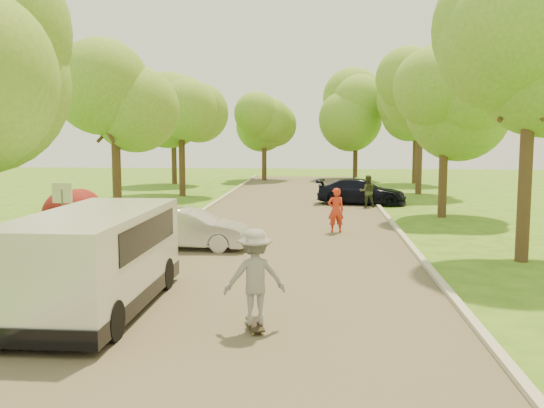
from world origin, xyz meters
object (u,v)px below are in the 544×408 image
(person_olive, at_px, (367,191))
(longboard, at_px, (255,324))
(silver_sedan, at_px, (189,229))
(dark_sedan, at_px, (361,192))
(minivan, at_px, (96,259))
(person_striped, at_px, (336,210))
(street_sign, at_px, (63,205))
(skateboarder, at_px, (255,277))

(person_olive, bearing_deg, longboard, 75.37)
(silver_sedan, height_order, dark_sedan, dark_sedan)
(minivan, distance_m, person_striped, 11.17)
(person_olive, bearing_deg, street_sign, 50.47)
(minivan, bearing_deg, dark_sedan, 71.22)
(skateboarder, distance_m, person_olive, 18.85)
(dark_sedan, bearing_deg, minivan, 167.32)
(minivan, relative_size, person_olive, 3.44)
(person_striped, bearing_deg, longboard, 69.88)
(skateboarder, bearing_deg, longboard, 79.44)
(minivan, height_order, silver_sedan, minivan)
(street_sign, xyz_separation_m, minivan, (2.60, -4.47, -0.52))
(person_striped, distance_m, person_olive, 7.77)
(skateboarder, bearing_deg, person_olive, -114.60)
(dark_sedan, relative_size, longboard, 4.84)
(silver_sedan, distance_m, dark_sedan, 13.69)
(minivan, xyz_separation_m, person_striped, (5.00, 9.99, -0.24))
(street_sign, relative_size, silver_sedan, 0.58)
(skateboarder, height_order, person_olive, skateboarder)
(street_sign, height_order, person_olive, street_sign)
(minivan, height_order, person_striped, minivan)
(skateboarder, distance_m, person_striped, 11.09)
(person_olive, bearing_deg, dark_sedan, -85.51)
(longboard, distance_m, person_olive, 18.86)
(dark_sedan, xyz_separation_m, person_striped, (-1.50, -8.87, 0.16))
(street_sign, xyz_separation_m, silver_sedan, (3.05, 2.10, -0.95))
(street_sign, distance_m, minivan, 5.20)
(minivan, bearing_deg, silver_sedan, 86.31)
(dark_sedan, xyz_separation_m, person_olive, (0.20, -1.29, 0.13))
(street_sign, relative_size, skateboarder, 1.26)
(skateboarder, height_order, person_striped, skateboarder)
(street_sign, bearing_deg, silver_sedan, 34.56)
(person_striped, bearing_deg, silver_sedan, 25.73)
(silver_sedan, distance_m, longboard, 8.07)
(street_sign, height_order, dark_sedan, street_sign)
(silver_sedan, bearing_deg, person_striped, -48.26)
(person_striped, bearing_deg, person_olive, -113.78)
(dark_sedan, height_order, person_olive, person_olive)
(silver_sedan, xyz_separation_m, skateboarder, (2.82, -7.54, 0.36))
(dark_sedan, xyz_separation_m, skateboarder, (-3.23, -19.83, 0.33))
(longboard, relative_size, person_olive, 0.59)
(skateboarder, relative_size, person_striped, 1.07)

